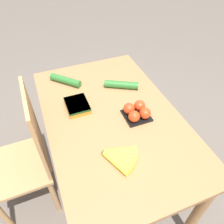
# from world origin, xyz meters

# --- Properties ---
(ground_plane) EXTENTS (12.00, 12.00, 0.00)m
(ground_plane) POSITION_xyz_m (0.00, 0.00, 0.00)
(ground_plane) COLOR #665B51
(dining_table) EXTENTS (1.29, 0.80, 0.77)m
(dining_table) POSITION_xyz_m (0.00, 0.00, 0.66)
(dining_table) COLOR #9E7044
(dining_table) RESTS_ON ground_plane
(chair) EXTENTS (0.43, 0.41, 1.00)m
(chair) POSITION_xyz_m (0.08, 0.57, 0.51)
(chair) COLOR tan
(chair) RESTS_ON ground_plane
(banana_bunch) EXTENTS (0.18, 0.18, 0.03)m
(banana_bunch) POSITION_xyz_m (-0.31, 0.08, 0.79)
(banana_bunch) COLOR brown
(banana_bunch) RESTS_ON dining_table
(tomato_pack) EXTENTS (0.15, 0.15, 0.08)m
(tomato_pack) POSITION_xyz_m (-0.06, -0.14, 0.81)
(tomato_pack) COLOR black
(tomato_pack) RESTS_ON dining_table
(carrot_bag) EXTENTS (0.17, 0.14, 0.04)m
(carrot_bag) POSITION_xyz_m (0.15, 0.18, 0.79)
(carrot_bag) COLOR orange
(carrot_bag) RESTS_ON dining_table
(cucumber_near) EXTENTS (0.21, 0.20, 0.05)m
(cucumber_near) POSITION_xyz_m (0.43, 0.19, 0.80)
(cucumber_near) COLOR #2D702D
(cucumber_near) RESTS_ON dining_table
(cucumber_far) EXTENTS (0.16, 0.23, 0.05)m
(cucumber_far) POSITION_xyz_m (0.24, -0.16, 0.80)
(cucumber_far) COLOR #2D702D
(cucumber_far) RESTS_ON dining_table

